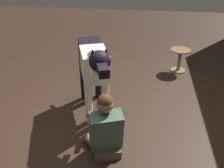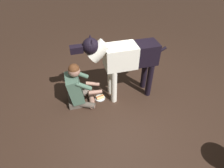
# 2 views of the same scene
# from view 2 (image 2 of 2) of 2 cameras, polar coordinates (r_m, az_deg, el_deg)

# --- Properties ---
(ground_plane) EXTENTS (15.14, 15.14, 0.00)m
(ground_plane) POSITION_cam_2_polar(r_m,az_deg,el_deg) (3.75, 2.17, -4.91)
(ground_plane) COLOR #332219
(person_sitting_on_floor) EXTENTS (0.71, 0.61, 0.88)m
(person_sitting_on_floor) POSITION_cam_2_polar(r_m,az_deg,el_deg) (3.52, -10.31, -1.18)
(person_sitting_on_floor) COLOR brown
(person_sitting_on_floor) RESTS_ON ground
(large_dog) EXTENTS (1.63, 0.74, 1.34)m
(large_dog) POSITION_cam_2_polar(r_m,az_deg,el_deg) (3.35, 3.60, 7.80)
(large_dog) COLOR white
(large_dog) RESTS_ON ground
(hot_dog_on_plate) EXTENTS (0.20, 0.20, 0.06)m
(hot_dog_on_plate) POSITION_cam_2_polar(r_m,az_deg,el_deg) (3.78, -3.64, -4.02)
(hot_dog_on_plate) COLOR silver
(hot_dog_on_plate) RESTS_ON ground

